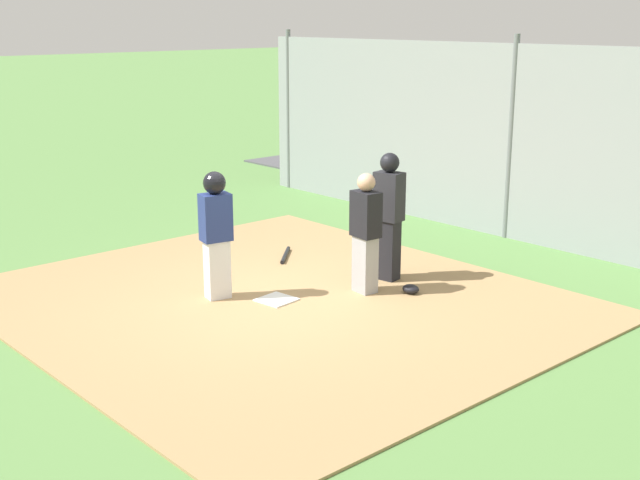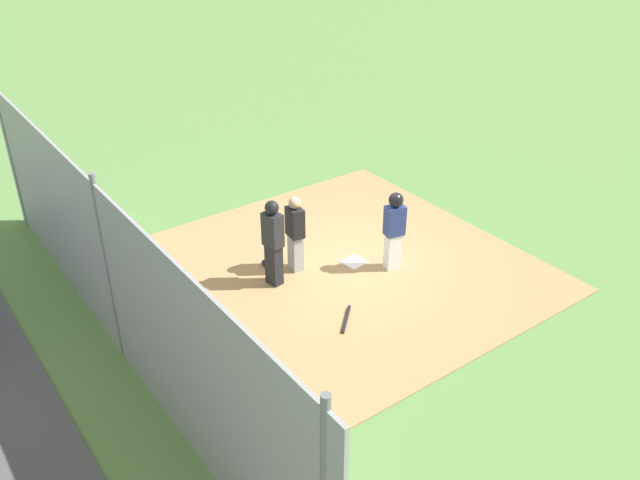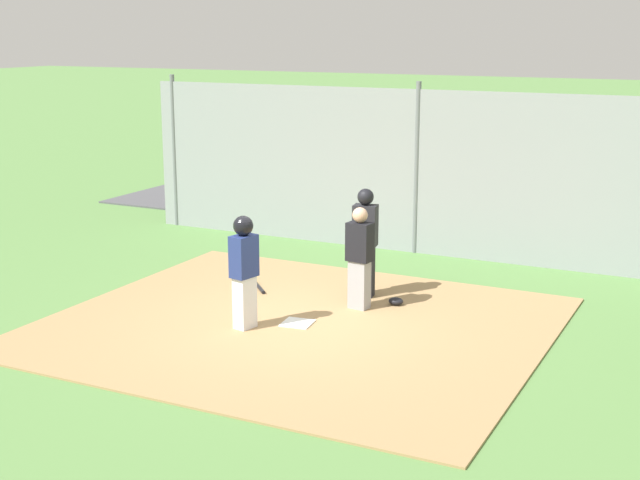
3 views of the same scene
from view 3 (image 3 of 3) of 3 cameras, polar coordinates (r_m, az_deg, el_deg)
ground_plane at (r=13.35m, az=-1.45°, el=-5.51°), size 140.00×140.00×0.00m
dirt_infield at (r=13.34m, az=-1.45°, el=-5.45°), size 7.20×6.40×0.03m
home_plate at (r=13.33m, az=-1.46°, el=-5.35°), size 0.49×0.49×0.02m
catcher at (r=13.84m, az=2.56°, el=-1.06°), size 0.41×0.30×1.62m
umpire at (r=14.45m, az=2.91°, el=0.01°), size 0.42×0.32×1.80m
runner at (r=12.93m, az=-4.90°, el=-1.55°), size 0.33×0.43×1.69m
baseball_bat at (r=15.16m, az=-3.99°, el=-2.96°), size 0.60×0.63×0.06m
catcher_mask at (r=14.25m, az=4.89°, el=-3.93°), size 0.24×0.20×0.12m
backstop_fence at (r=17.40m, az=6.22°, el=4.33°), size 12.00×0.10×3.35m
parking_lot at (r=21.26m, az=9.71°, el=1.54°), size 18.00×5.20×0.04m
parked_car_blue at (r=19.95m, az=17.19°, el=2.09°), size 4.38×2.30×1.28m
parked_car_dark at (r=22.29m, az=3.42°, el=3.81°), size 4.28×2.05×1.28m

